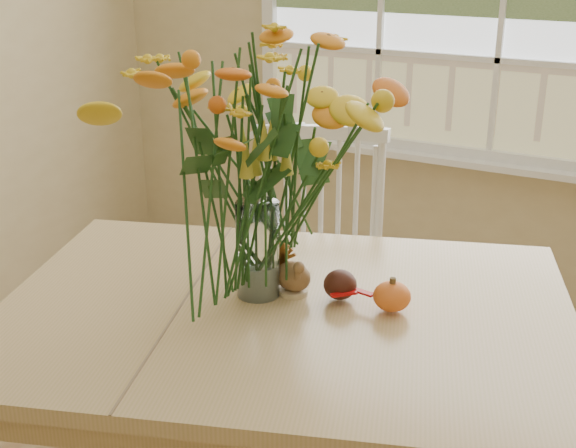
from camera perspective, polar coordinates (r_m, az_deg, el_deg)
The scene contains 7 objects.
wall_back at distance 3.54m, azimuth 15.75°, elevation 14.88°, with size 4.00×0.02×2.70m, color tan.
dining_table at distance 2.02m, azimuth -0.27°, elevation -8.48°, with size 1.71×1.45×0.78m.
windsor_chair at distance 2.79m, azimuth 2.24°, elevation -2.65°, with size 0.60×0.59×1.01m.
flower_vase at distance 1.90m, azimuth -2.36°, elevation 5.12°, with size 0.53×0.53×0.63m.
pumpkin at distance 1.95m, azimuth 7.70°, elevation -5.44°, with size 0.10×0.10×0.07m, color orange.
turkey_figurine at distance 2.02m, azimuth 0.38°, elevation -3.93°, with size 0.10×0.08×0.12m.
dark_gourd at distance 2.00m, azimuth 3.88°, elevation -4.61°, with size 0.13×0.09×0.08m.
Camera 1 is at (0.76, -1.19, 1.68)m, focal length 48.00 mm.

